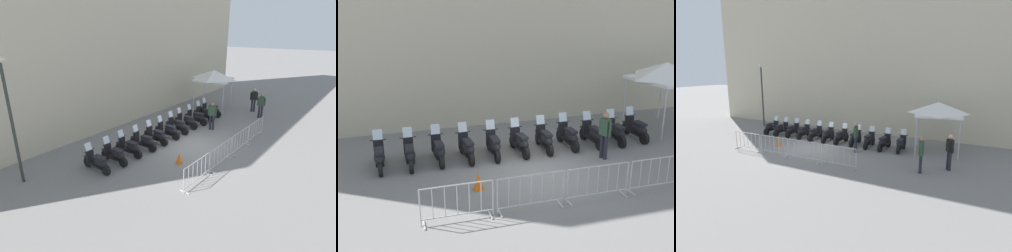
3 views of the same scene
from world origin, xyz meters
TOP-DOWN VIEW (x-y plane):
  - ground_plane at (0.00, 0.00)m, footprint 120.00×120.00m
  - motorcycle_0 at (-4.50, 2.85)m, footprint 0.67×1.72m
  - motorcycle_1 at (-3.53, 2.61)m, footprint 0.69×1.71m
  - motorcycle_2 at (-2.55, 2.47)m, footprint 0.65×1.72m
  - motorcycle_3 at (-1.58, 2.22)m, footprint 0.61×1.72m
  - motorcycle_4 at (-0.61, 2.02)m, footprint 0.71×1.71m
  - motorcycle_5 at (0.37, 1.81)m, footprint 0.61×1.72m
  - motorcycle_6 at (1.34, 1.65)m, footprint 0.72×1.71m
  - motorcycle_7 at (2.33, 1.51)m, footprint 0.64×1.72m
  - motorcycle_8 at (3.29, 1.22)m, footprint 0.63×1.72m
  - motorcycle_9 at (4.25, 1.02)m, footprint 0.74×1.70m
  - motorcycle_10 at (5.26, 0.92)m, footprint 0.64×1.72m
  - barrier_segment_0 at (-3.42, -1.45)m, footprint 1.93×0.79m
  - barrier_segment_1 at (-1.41, -1.85)m, footprint 1.93×0.79m
  - barrier_segment_2 at (0.59, -2.25)m, footprint 1.93×0.79m
  - barrier_segment_3 at (2.60, -2.66)m, footprint 1.93×0.79m
  - officer_mid_plaza at (2.79, 0.03)m, footprint 0.25×0.55m
  - canopy_tent at (7.20, 1.46)m, footprint 2.46×2.46m
  - traffic_cone at (-2.19, -0.07)m, footprint 0.32×0.32m

SIDE VIEW (x-z plane):
  - ground_plane at x=0.00m, z-range 0.00..0.00m
  - traffic_cone at x=-2.19m, z-range 0.00..0.55m
  - motorcycle_0 at x=-4.50m, z-range -0.16..1.07m
  - motorcycle_1 at x=-3.53m, z-range -0.16..1.07m
  - motorcycle_2 at x=-2.55m, z-range -0.16..1.07m
  - motorcycle_3 at x=-1.58m, z-range -0.16..1.07m
  - motorcycle_4 at x=-0.61m, z-range -0.16..1.07m
  - motorcycle_5 at x=0.37m, z-range -0.16..1.07m
  - motorcycle_6 at x=1.34m, z-range -0.16..1.07m
  - motorcycle_7 at x=2.33m, z-range -0.16..1.07m
  - motorcycle_8 at x=3.29m, z-range -0.16..1.07m
  - motorcycle_9 at x=4.25m, z-range -0.16..1.07m
  - motorcycle_10 at x=5.26m, z-range -0.16..1.07m
  - barrier_segment_0 at x=-3.42m, z-range -0.01..1.06m
  - barrier_segment_1 at x=-1.41m, z-range -0.01..1.06m
  - barrier_segment_2 at x=0.59m, z-range -0.01..1.06m
  - barrier_segment_3 at x=2.60m, z-range -0.01..1.06m
  - officer_mid_plaza at x=2.79m, z-range 0.12..1.85m
  - canopy_tent at x=7.20m, z-range 1.06..3.97m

